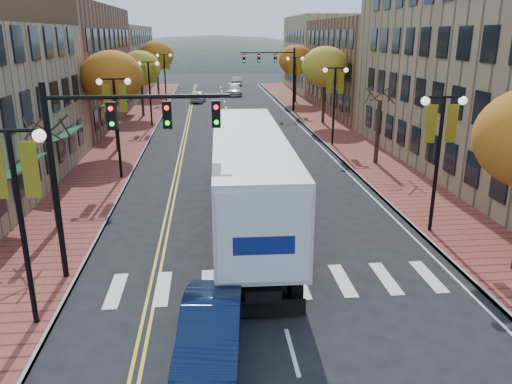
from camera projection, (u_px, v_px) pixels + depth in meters
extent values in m
plane|color=black|center=(282.00, 314.00, 15.81)|extent=(200.00, 200.00, 0.00)
cube|color=brown|center=(134.00, 129.00, 45.80)|extent=(4.00, 85.00, 0.15)
cube|color=brown|center=(326.00, 126.00, 47.43)|extent=(4.00, 85.00, 0.15)
cube|color=brown|center=(48.00, 67.00, 46.74)|extent=(12.00, 24.00, 11.00)
cube|color=#9E8966|center=(102.00, 61.00, 70.68)|extent=(12.00, 26.00, 9.50)
cube|color=brown|center=(392.00, 66.00, 55.81)|extent=(15.00, 24.00, 10.00)
cube|color=#9E8966|center=(341.00, 54.00, 76.52)|extent=(15.00, 20.00, 11.00)
cylinder|color=#382619|center=(54.00, 182.00, 21.90)|extent=(0.28, 0.28, 4.20)
cylinder|color=#382619|center=(116.00, 116.00, 36.97)|extent=(0.28, 0.28, 4.90)
ellipsoid|color=orange|center=(112.00, 77.00, 36.10)|extent=(4.48, 4.48, 3.81)
cylinder|color=#382619|center=(142.00, 94.00, 52.20)|extent=(0.28, 0.28, 4.55)
ellipsoid|color=gold|center=(140.00, 68.00, 51.39)|extent=(4.16, 4.16, 3.54)
cylinder|color=#382619|center=(158.00, 77.00, 69.19)|extent=(0.28, 0.28, 5.04)
ellipsoid|color=orange|center=(156.00, 55.00, 68.30)|extent=(4.61, 4.61, 3.92)
cylinder|color=#382619|center=(378.00, 132.00, 33.02)|extent=(0.28, 0.28, 4.20)
cylinder|color=#382619|center=(324.00, 97.00, 48.09)|extent=(0.28, 0.28, 4.90)
ellipsoid|color=gold|center=(325.00, 67.00, 47.22)|extent=(4.48, 4.48, 3.81)
cylinder|color=#382619|center=(295.00, 83.00, 63.28)|extent=(0.28, 0.28, 4.76)
ellipsoid|color=orange|center=(296.00, 60.00, 62.44)|extent=(4.35, 4.35, 3.70)
cylinder|color=black|center=(23.00, 235.00, 14.22)|extent=(0.16, 0.16, 6.00)
cylinder|color=black|center=(7.00, 131.00, 13.31)|extent=(1.60, 0.10, 0.10)
sphere|color=#FFF2CC|center=(39.00, 136.00, 13.43)|extent=(0.36, 0.36, 0.36)
cube|color=gold|center=(31.00, 170.00, 13.68)|extent=(0.45, 0.03, 1.60)
cylinder|color=black|center=(118.00, 131.00, 29.40)|extent=(0.16, 0.16, 6.00)
cylinder|color=black|center=(113.00, 79.00, 28.48)|extent=(1.60, 0.10, 0.10)
sphere|color=#FFF2CC|center=(99.00, 82.00, 28.46)|extent=(0.36, 0.36, 0.36)
sphere|color=#FFF2CC|center=(128.00, 81.00, 28.60)|extent=(0.36, 0.36, 0.36)
cube|color=gold|center=(107.00, 98.00, 28.78)|extent=(0.45, 0.03, 1.60)
cube|color=gold|center=(123.00, 98.00, 28.86)|extent=(0.45, 0.03, 1.60)
cylinder|color=black|center=(150.00, 95.00, 46.47)|extent=(0.16, 0.16, 6.00)
cylinder|color=black|center=(148.00, 62.00, 45.56)|extent=(1.60, 0.10, 0.10)
sphere|color=#FFF2CC|center=(139.00, 64.00, 45.53)|extent=(0.36, 0.36, 0.36)
sphere|color=#FFF2CC|center=(157.00, 63.00, 45.68)|extent=(0.36, 0.36, 0.36)
cube|color=gold|center=(144.00, 74.00, 45.85)|extent=(0.45, 0.03, 1.60)
cube|color=gold|center=(154.00, 74.00, 45.93)|extent=(0.45, 0.03, 1.60)
cylinder|color=black|center=(165.00, 78.00, 63.54)|extent=(0.16, 0.16, 6.00)
cylinder|color=black|center=(164.00, 54.00, 62.63)|extent=(1.60, 0.10, 0.10)
sphere|color=#FFF2CC|center=(157.00, 55.00, 62.60)|extent=(0.36, 0.36, 0.36)
sphere|color=#FFF2CC|center=(170.00, 55.00, 62.75)|extent=(0.36, 0.36, 0.36)
cube|color=gold|center=(161.00, 63.00, 62.92)|extent=(0.45, 0.03, 1.60)
cube|color=gold|center=(168.00, 63.00, 63.00)|extent=(0.45, 0.03, 1.60)
cylinder|color=black|center=(437.00, 168.00, 21.27)|extent=(0.16, 0.16, 6.00)
cylinder|color=black|center=(445.00, 97.00, 20.36)|extent=(1.60, 0.10, 0.10)
sphere|color=#FFF2CC|center=(425.00, 101.00, 20.33)|extent=(0.36, 0.36, 0.36)
sphere|color=#FFF2CC|center=(463.00, 100.00, 20.48)|extent=(0.36, 0.36, 0.36)
cube|color=gold|center=(431.00, 124.00, 20.65)|extent=(0.45, 0.03, 1.60)
cube|color=gold|center=(452.00, 124.00, 20.74)|extent=(0.45, 0.03, 1.60)
cylinder|color=black|center=(334.00, 108.00, 38.34)|extent=(0.16, 0.16, 6.00)
cylinder|color=black|center=(336.00, 68.00, 37.43)|extent=(1.60, 0.10, 0.10)
sphere|color=#FFF2CC|center=(325.00, 70.00, 37.41)|extent=(0.36, 0.36, 0.36)
sphere|color=#FFF2CC|center=(346.00, 70.00, 37.55)|extent=(0.36, 0.36, 0.36)
cube|color=gold|center=(329.00, 83.00, 37.73)|extent=(0.45, 0.03, 1.60)
cube|color=gold|center=(341.00, 83.00, 37.81)|extent=(0.45, 0.03, 1.60)
cylinder|color=black|center=(294.00, 85.00, 55.42)|extent=(0.16, 0.16, 6.00)
cylinder|color=black|center=(295.00, 57.00, 54.51)|extent=(1.60, 0.10, 0.10)
sphere|color=#FFF2CC|center=(288.00, 59.00, 54.48)|extent=(0.36, 0.36, 0.36)
sphere|color=#FFF2CC|center=(302.00, 59.00, 54.62)|extent=(0.36, 0.36, 0.36)
cube|color=gold|center=(291.00, 68.00, 54.80)|extent=(0.45, 0.03, 1.60)
cube|color=gold|center=(299.00, 67.00, 54.88)|extent=(0.45, 0.03, 1.60)
cylinder|color=black|center=(55.00, 187.00, 16.92)|extent=(0.20, 0.20, 7.00)
cylinder|color=black|center=(138.00, 97.00, 16.28)|extent=(6.00, 0.14, 0.14)
cube|color=black|center=(112.00, 116.00, 16.38)|extent=(0.30, 0.25, 0.90)
sphere|color=#FF0C0C|center=(110.00, 109.00, 16.18)|extent=(0.16, 0.16, 0.16)
cube|color=black|center=(167.00, 115.00, 16.55)|extent=(0.30, 0.25, 0.90)
sphere|color=#FF0C0C|center=(167.00, 108.00, 16.34)|extent=(0.16, 0.16, 0.16)
cube|color=black|center=(216.00, 114.00, 16.69)|extent=(0.30, 0.25, 0.90)
sphere|color=#FF0C0C|center=(216.00, 107.00, 16.49)|extent=(0.16, 0.16, 0.16)
cylinder|color=black|center=(294.00, 80.00, 55.26)|extent=(0.20, 0.20, 7.00)
cylinder|color=black|center=(267.00, 53.00, 54.07)|extent=(6.00, 0.14, 0.14)
cube|color=black|center=(275.00, 58.00, 54.34)|extent=(0.30, 0.25, 0.90)
sphere|color=#FF0C0C|center=(275.00, 56.00, 54.13)|extent=(0.16, 0.16, 0.16)
cube|color=black|center=(259.00, 58.00, 54.17)|extent=(0.30, 0.25, 0.90)
sphere|color=#FF0C0C|center=(259.00, 56.00, 53.96)|extent=(0.16, 0.16, 0.16)
cube|color=black|center=(244.00, 58.00, 54.03)|extent=(0.30, 0.25, 0.90)
sphere|color=#FF0C0C|center=(244.00, 56.00, 53.82)|extent=(0.16, 0.16, 0.16)
cube|color=black|center=(249.00, 214.00, 21.78)|extent=(1.44, 14.58, 0.39)
cube|color=silver|center=(249.00, 171.00, 21.19)|extent=(3.23, 14.62, 3.14)
cube|color=black|center=(240.00, 149.00, 30.02)|extent=(2.87, 3.42, 2.80)
cylinder|color=black|center=(224.00, 287.00, 16.28)|extent=(0.42, 1.13, 1.12)
cylinder|color=black|center=(295.00, 285.00, 16.45)|extent=(0.42, 1.13, 1.12)
cylinder|color=black|center=(223.00, 269.00, 17.56)|extent=(0.42, 1.13, 1.12)
cylinder|color=black|center=(289.00, 267.00, 17.73)|extent=(0.42, 1.13, 1.12)
cylinder|color=black|center=(221.00, 176.00, 29.05)|extent=(0.42, 1.13, 1.12)
cylinder|color=black|center=(261.00, 175.00, 29.22)|extent=(0.42, 1.13, 1.12)
cylinder|color=black|center=(221.00, 165.00, 31.40)|extent=(0.42, 1.13, 1.12)
cylinder|color=black|center=(258.00, 164.00, 31.56)|extent=(0.42, 1.13, 1.12)
imported|color=#0E1A39|center=(211.00, 330.00, 13.60)|extent=(2.05, 4.78, 1.53)
imported|color=black|center=(274.00, 206.00, 23.61)|extent=(2.22, 4.77, 1.32)
imported|color=silver|center=(198.00, 97.00, 64.25)|extent=(2.19, 4.33, 1.41)
imported|color=#B2B2BA|center=(235.00, 90.00, 71.42)|extent=(2.31, 5.23, 1.50)
imported|color=#ADACB4|center=(237.00, 81.00, 83.80)|extent=(1.94, 4.80, 1.55)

